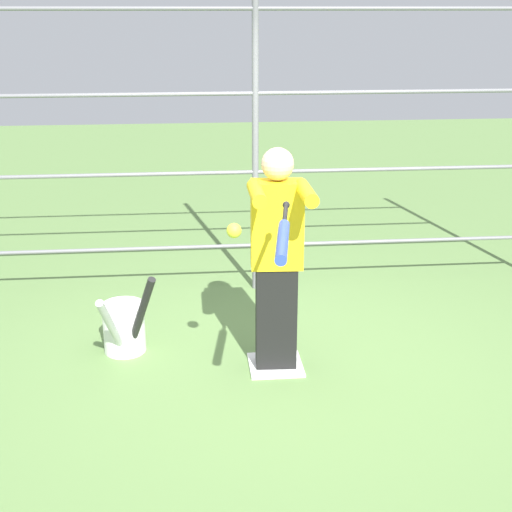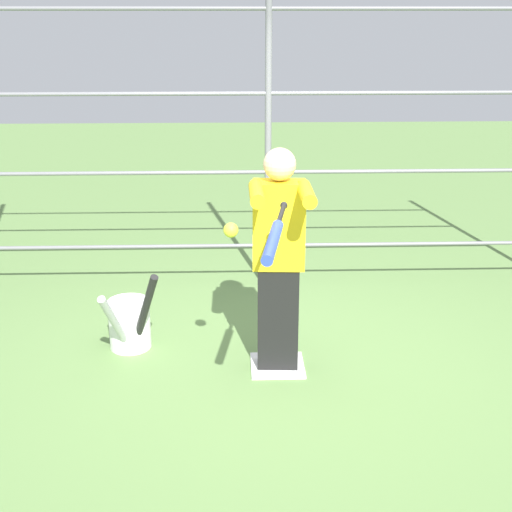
% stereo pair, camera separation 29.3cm
% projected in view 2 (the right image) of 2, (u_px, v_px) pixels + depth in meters
% --- Properties ---
extents(ground_plane, '(24.00, 24.00, 0.00)m').
position_uv_depth(ground_plane, '(277.00, 367.00, 5.39)').
color(ground_plane, '#608447').
extents(home_plate, '(0.40, 0.40, 0.02)m').
position_uv_depth(home_plate, '(277.00, 365.00, 5.39)').
color(home_plate, white).
rests_on(home_plate, ground).
extents(fence_backstop, '(5.71, 0.06, 3.00)m').
position_uv_depth(fence_backstop, '(268.00, 133.00, 6.40)').
color(fence_backstop, slate).
rests_on(fence_backstop, ground).
extents(batter, '(0.43, 0.57, 1.67)m').
position_uv_depth(batter, '(279.00, 255.00, 5.08)').
color(batter, black).
rests_on(batter, ground).
extents(baseball_bat_swinging, '(0.21, 0.92, 0.11)m').
position_uv_depth(baseball_bat_swinging, '(274.00, 237.00, 4.00)').
color(baseball_bat_swinging, black).
extents(softball_in_flight, '(0.10, 0.10, 0.10)m').
position_uv_depth(softball_in_flight, '(231.00, 230.00, 4.48)').
color(softball_in_flight, yellow).
extents(bat_bucket, '(0.46, 0.73, 0.74)m').
position_uv_depth(bat_bucket, '(130.00, 323.00, 5.61)').
color(bat_bucket, white).
rests_on(bat_bucket, ground).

